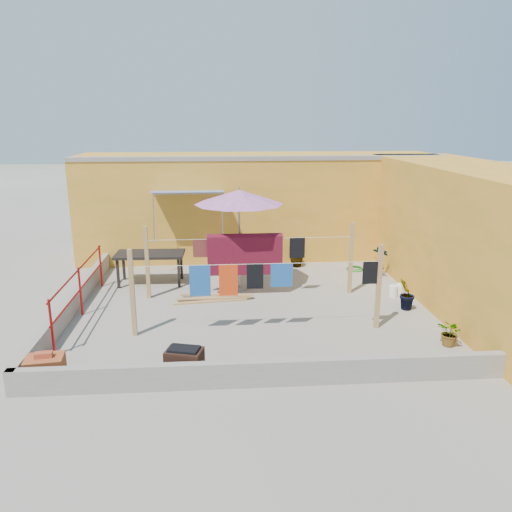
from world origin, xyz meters
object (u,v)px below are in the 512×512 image
(brick_stack, at_px, (45,369))
(water_jug_b, at_px, (393,291))
(outdoor_table, at_px, (150,256))
(white_basin, at_px, (337,365))
(brazier, at_px, (185,363))
(patio_umbrella, at_px, (239,198))
(green_hose, at_px, (355,269))
(water_jug_a, at_px, (399,290))
(plant_back_a, at_px, (260,254))

(brick_stack, relative_size, water_jug_b, 2.12)
(outdoor_table, relative_size, white_basin, 3.79)
(brick_stack, xyz_separation_m, brazier, (2.30, -0.03, 0.04))
(patio_umbrella, distance_m, outdoor_table, 2.93)
(patio_umbrella, xyz_separation_m, brick_stack, (-3.44, -4.44, -2.15))
(brazier, height_order, green_hose, brazier)
(brazier, xyz_separation_m, water_jug_b, (4.89, 3.65, -0.13))
(white_basin, bearing_deg, brazier, -176.67)
(white_basin, distance_m, green_hose, 6.09)
(water_jug_b, relative_size, green_hose, 0.62)
(patio_umbrella, height_order, outdoor_table, patio_umbrella)
(water_jug_a, bearing_deg, patio_umbrella, 169.50)
(white_basin, bearing_deg, water_jug_a, 55.99)
(water_jug_b, xyz_separation_m, green_hose, (-0.33, 2.30, -0.10))
(water_jug_a, height_order, plant_back_a, plant_back_a)
(outdoor_table, relative_size, brick_stack, 2.74)
(patio_umbrella, distance_m, water_jug_b, 4.45)
(plant_back_a, bearing_deg, brazier, -105.95)
(brick_stack, distance_m, water_jug_b, 8.06)
(brazier, relative_size, white_basin, 1.44)
(outdoor_table, height_order, water_jug_a, outdoor_table)
(brick_stack, xyz_separation_m, water_jug_a, (7.39, 3.71, -0.09))
(patio_umbrella, xyz_separation_m, brazier, (-1.13, -4.47, -2.11))
(green_hose, relative_size, plant_back_a, 0.62)
(water_jug_a, relative_size, water_jug_b, 1.02)
(brick_stack, height_order, plant_back_a, plant_back_a)
(plant_back_a, bearing_deg, patio_umbrella, -109.77)
(outdoor_table, bearing_deg, patio_umbrella, -16.11)
(outdoor_table, bearing_deg, white_basin, -52.14)
(patio_umbrella, distance_m, white_basin, 5.14)
(brick_stack, relative_size, plant_back_a, 0.82)
(brazier, height_order, plant_back_a, plant_back_a)
(patio_umbrella, relative_size, green_hose, 5.53)
(outdoor_table, xyz_separation_m, brazier, (1.21, -5.14, -0.49))
(water_jug_a, height_order, water_jug_b, water_jug_a)
(brazier, relative_size, water_jug_b, 2.20)
(brick_stack, distance_m, green_hose, 9.07)
(patio_umbrella, height_order, water_jug_b, patio_umbrella)
(water_jug_b, bearing_deg, patio_umbrella, 167.75)
(brazier, relative_size, water_jug_a, 2.15)
(brick_stack, distance_m, brazier, 2.30)
(green_hose, bearing_deg, plant_back_a, 170.55)
(water_jug_b, bearing_deg, plant_back_a, 138.09)
(white_basin, xyz_separation_m, water_jug_a, (2.41, 3.58, 0.10))
(water_jug_a, bearing_deg, brazier, -143.72)
(outdoor_table, bearing_deg, green_hose, 7.93)
(patio_umbrella, distance_m, plant_back_a, 2.85)
(water_jug_a, bearing_deg, green_hose, 103.26)
(water_jug_b, bearing_deg, water_jug_a, 23.83)
(patio_umbrella, relative_size, water_jug_b, 8.94)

